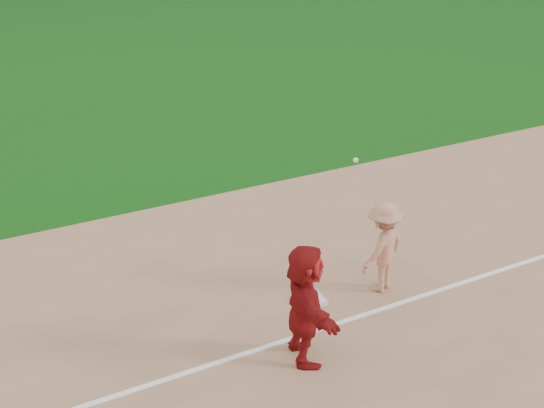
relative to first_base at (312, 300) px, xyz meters
name	(u,v)px	position (x,y,z in m)	size (l,w,h in m)	color
ground	(312,302)	(0.01, 0.05, -0.07)	(160.00, 160.00, 0.00)	#0F470D
foul_line	(336,324)	(0.01, -0.75, -0.04)	(60.00, 0.10, 0.01)	white
first_base	(312,300)	(0.00, 0.00, 0.00)	(0.40, 0.40, 0.09)	silver
base_runner	(305,304)	(-0.92, -1.25, 0.94)	(1.82, 0.58, 1.96)	maroon
first_base_play	(383,247)	(1.33, -0.17, 0.81)	(1.26, 1.00, 2.61)	#A5A5A8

